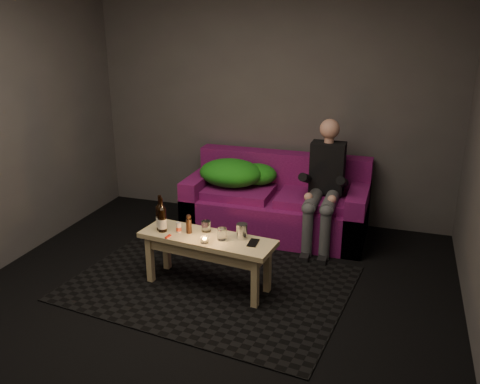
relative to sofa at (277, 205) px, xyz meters
The scene contains 17 objects.
floor 1.85m from the sofa, 96.22° to the right, with size 4.50×4.50×0.00m, color black.
room 1.92m from the sofa, 98.36° to the right, with size 4.50×4.50×4.50m.
rug 1.36m from the sofa, 101.45° to the right, with size 2.30×1.68×0.01m, color black.
sofa is the anchor object (origin of this frame).
green_blanket 0.56m from the sofa, behind, with size 0.82×0.56×0.28m.
person 0.64m from the sofa, 16.62° to the right, with size 0.34×0.78×1.25m.
coffee_table 1.38m from the sofa, 101.04° to the right, with size 1.19×0.50×0.47m.
beer_bottle_a 1.53m from the sofa, 117.37° to the right, with size 0.08×0.08×0.31m.
beer_bottle_b 1.54m from the sofa, 115.95° to the right, with size 0.08×0.08×0.30m.
salt_shaker 1.46m from the sofa, 111.23° to the right, with size 0.04×0.04×0.09m, color silver.
pepper_mill 1.42m from the sofa, 108.13° to the right, with size 0.05×0.05×0.13m, color black.
tumbler_back 1.31m from the sofa, 103.94° to the right, with size 0.08×0.08×0.09m, color white.
tealight 1.50m from the sofa, 99.20° to the right, with size 0.07×0.07×0.05m.
tumbler_front 1.39m from the sofa, 95.22° to the right, with size 0.08×0.08×0.10m, color white.
steel_cup 1.32m from the sofa, 89.03° to the right, with size 0.09×0.09×0.13m, color #B8B9BF.
smartphone 1.38m from the sofa, 84.17° to the right, with size 0.07×0.15×0.01m, color black.
red_lighter 1.58m from the sofa, 111.24° to the right, with size 0.02×0.07×0.01m, color red.
Camera 1 is at (1.38, -3.11, 2.21)m, focal length 38.00 mm.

